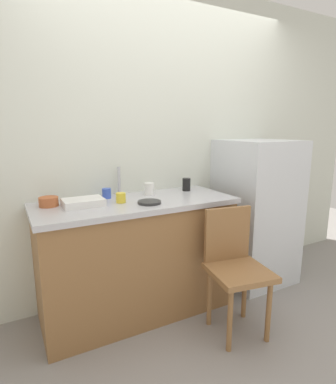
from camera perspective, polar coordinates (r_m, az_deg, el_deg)
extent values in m
plane|color=gray|center=(2.45, 11.11, -25.07)|extent=(8.00, 8.00, 0.00)
cube|color=silver|center=(2.80, -0.91, 8.99)|extent=(4.80, 0.10, 2.65)
cube|color=olive|center=(2.53, -5.67, -12.15)|extent=(1.47, 0.60, 0.88)
cube|color=#B7B7BC|center=(2.38, -5.90, -2.02)|extent=(1.51, 0.64, 0.04)
cylinder|color=#B7B7BC|center=(2.56, -8.97, 2.04)|extent=(0.02, 0.02, 0.23)
cube|color=silver|center=(3.08, 15.80, -3.46)|extent=(0.63, 0.63, 1.35)
cylinder|color=olive|center=(2.23, 11.29, -22.09)|extent=(0.04, 0.04, 0.45)
cylinder|color=olive|center=(2.38, 17.98, -20.16)|extent=(0.04, 0.04, 0.45)
cylinder|color=olive|center=(2.45, 7.61, -18.55)|extent=(0.04, 0.04, 0.45)
cylinder|color=olive|center=(2.59, 13.86, -17.11)|extent=(0.04, 0.04, 0.45)
cube|color=olive|center=(2.29, 12.98, -14.16)|extent=(0.46, 0.46, 0.04)
cube|color=olive|center=(2.35, 10.85, -7.55)|extent=(0.36, 0.09, 0.40)
cube|color=white|center=(2.28, -15.30, -1.82)|extent=(0.28, 0.20, 0.05)
cylinder|color=#B25B33|center=(2.34, -21.07, -1.67)|extent=(0.13, 0.13, 0.07)
cylinder|color=#2D2D2D|center=(2.27, -3.45, -1.88)|extent=(0.17, 0.17, 0.02)
cylinder|color=black|center=(2.71, 3.41, 1.38)|extent=(0.07, 0.07, 0.11)
cylinder|color=yellow|center=(2.31, -8.65, -1.06)|extent=(0.07, 0.07, 0.07)
cylinder|color=white|center=(2.55, -3.45, 0.59)|extent=(0.08, 0.08, 0.10)
cylinder|color=blue|center=(2.47, -11.21, -0.24)|extent=(0.07, 0.07, 0.08)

